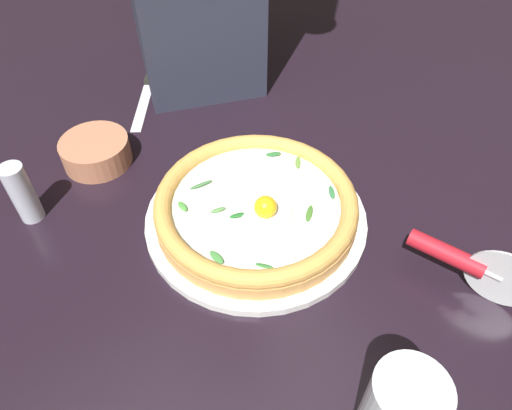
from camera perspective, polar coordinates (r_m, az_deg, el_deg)
name	(u,v)px	position (r m, az deg, el deg)	size (l,w,h in m)	color
ground_plane	(230,231)	(0.67, -3.19, -3.18)	(2.40, 2.40, 0.03)	black
pizza_plate	(256,218)	(0.65, 0.00, -1.56)	(0.31, 0.31, 0.01)	white
pizza	(256,205)	(0.64, 0.02, -0.06)	(0.28, 0.28, 0.05)	tan
side_bowl	(96,152)	(0.78, -18.84, 6.17)	(0.11, 0.11, 0.04)	#B77252
pizza_cutter	(464,262)	(0.61, 23.97, -6.29)	(0.06, 0.15, 0.09)	silver
table_knife	(149,83)	(0.95, -12.89, 14.24)	(0.14, 0.19, 0.01)	silver
pepper_shaker	(22,193)	(0.71, -26.52, 1.28)	(0.03, 0.03, 0.09)	silver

